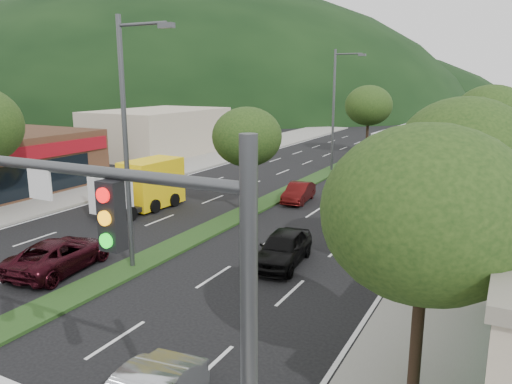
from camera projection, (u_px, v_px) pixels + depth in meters
The scene contains 24 objects.
sidewalk_right at pixel (487, 209), 29.76m from camera, with size 5.00×90.00×0.15m, color gray.
sidewalk_left at pixel (149, 173), 41.22m from camera, with size 6.00×90.00×0.15m, color gray.
median at pixel (310, 181), 37.98m from camera, with size 1.60×56.00×0.12m, color #1C3A15.
traffic_signal at pixel (154, 288), 7.34m from camera, with size 6.12×0.40×7.00m.
bldg_left_far at pixel (159, 132), 51.22m from camera, with size 9.00×14.00×4.60m, color #B0A48C.
hill_far at pixel (156, 106), 144.91m from camera, with size 176.00×132.00×82.00m, color black.
tree_r_a at pixel (426, 213), 10.76m from camera, with size 4.60×4.60×6.63m.
tree_r_b at pixel (464, 155), 17.64m from camera, with size 4.80×4.80×6.94m.
tree_r_c at pixel (480, 139), 24.62m from camera, with size 4.40×4.40×6.48m.
tree_r_d at pixel (491, 117), 33.18m from camera, with size 5.00×5.00×7.17m.
tree_r_e at pixel (497, 113), 41.90m from camera, with size 4.60×4.60×6.71m.
tree_med_near at pixel (247, 137), 28.36m from camera, with size 4.00×4.00×6.02m.
tree_med_far at pixel (369, 106), 50.73m from camera, with size 4.80×4.80×6.94m.
streetlight_near at pixel (129, 134), 19.36m from camera, with size 2.60×0.25×10.00m.
streetlight_mid at pixel (336, 105), 40.99m from camera, with size 2.60×0.25×10.00m.
suv_maroon at pixel (60, 254), 20.32m from camera, with size 2.22×4.82×1.34m, color black.
car_queue_a at pixel (283, 248), 20.96m from camera, with size 1.69×4.21×1.43m, color black.
car_queue_b at pixel (378, 228), 24.06m from camera, with size 1.81×4.46×1.30m, color #55545A.
car_queue_c at pixel (299, 193), 31.66m from camera, with size 1.29×3.69×1.22m, color #470C0B.
car_queue_d at pixel (377, 182), 34.75m from camera, with size 2.11×4.58×1.27m, color black.
car_queue_e at pixel (357, 167), 40.39m from camera, with size 1.52×3.78×1.29m, color #47464B.
car_queue_f at pixel (437, 164), 42.22m from camera, with size 1.72×4.22×1.22m, color black.
box_truck at pixel (144, 187), 29.59m from camera, with size 2.55×6.02×2.92m.
motorhome at pixel (407, 151), 39.83m from camera, with size 3.66×10.10×3.81m.
Camera 1 is at (13.52, -6.92, 7.66)m, focal length 35.00 mm.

